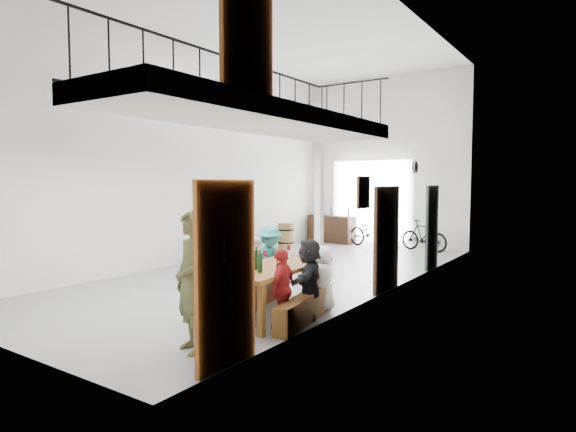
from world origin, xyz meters
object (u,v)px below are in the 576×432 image
Objects in this scene: side_bench at (214,252)px; bicycle_near at (371,232)px; serving_counter at (331,229)px; host_standing at (192,282)px; tasting_table at (274,271)px; oak_barrel at (286,236)px; bench_inner at (242,295)px.

bicycle_near is at bearing 62.72° from side_bench.
bicycle_near reaches higher than serving_counter.
serving_counter is at bearing 81.64° from side_bench.
host_standing is (4.53, -5.31, 0.65)m from side_bench.
host_standing reaches higher than bicycle_near.
tasting_table is at bearing 114.20° from host_standing.
side_bench is at bearing -96.43° from oak_barrel.
serving_counter is at bearing 101.97° from bench_inner.
serving_counter is at bearing 79.09° from oak_barrel.
tasting_table is 0.76m from bench_inner.
oak_barrel is 0.46× the size of host_standing.
serving_counter is (-3.69, 8.57, -0.24)m from tasting_table.
bicycle_near reaches higher than side_bench.
side_bench is (-4.44, 3.46, -0.49)m from tasting_table.
bicycle_near is (1.67, -0.42, 0.01)m from serving_counter.
bicycle_near is at bearing 92.05° from bench_inner.
tasting_table is 5.65m from side_bench.
oak_barrel is 2.22m from serving_counter.
bench_inner is (-0.61, -0.03, -0.45)m from tasting_table.
bench_inner is 8.31m from bicycle_near.
serving_counter is 0.97× the size of bicycle_near.
bicycle_near is (-2.11, 10.00, -0.39)m from host_standing.
host_standing is (0.71, -1.81, 0.61)m from bench_inner.
host_standing is 10.23m from bicycle_near.
bench_inner reaches higher than side_bench.
oak_barrel is at bearing 118.29° from tasting_table.
tasting_table is 1.07× the size of bench_inner.
oak_barrel is at bearing -91.63° from serving_counter.
tasting_table is at bearing -4.49° from bench_inner.
side_bench is at bearing 151.79° from host_standing.
host_standing is at bearing -149.41° from bicycle_near.
host_standing reaches higher than side_bench.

